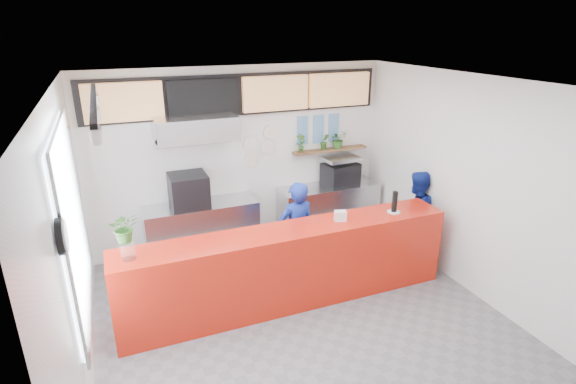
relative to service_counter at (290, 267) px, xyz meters
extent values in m
plane|color=slate|center=(0.00, -0.40, -0.55)|extent=(5.00, 5.00, 0.00)
plane|color=silver|center=(0.00, -0.40, 2.45)|extent=(5.00, 5.00, 0.00)
plane|color=white|center=(0.00, 2.10, 0.95)|extent=(5.00, 0.00, 5.00)
plane|color=white|center=(-2.50, -0.40, 0.95)|extent=(0.00, 5.00, 5.00)
plane|color=white|center=(2.50, -0.40, 0.95)|extent=(0.00, 5.00, 5.00)
cube|color=red|center=(0.00, 0.00, 0.00)|extent=(4.50, 0.60, 1.10)
cube|color=beige|center=(0.00, 2.09, 2.05)|extent=(5.00, 0.02, 0.80)
cube|color=#B2B5BA|center=(-0.80, 1.80, -0.10)|extent=(1.80, 0.60, 0.90)
cube|color=black|center=(-0.97, 1.80, 0.61)|extent=(0.58, 0.58, 0.52)
cube|color=#B2B5BA|center=(-0.80, 1.75, 1.60)|extent=(1.20, 0.70, 0.35)
cube|color=#B2B5BA|center=(-0.80, 1.75, 1.40)|extent=(1.20, 0.69, 0.31)
cube|color=#B2B5BA|center=(1.50, 1.80, -0.10)|extent=(1.80, 0.60, 0.90)
cube|color=black|center=(1.72, 1.80, 0.54)|extent=(0.66, 0.51, 0.39)
cube|color=#AAADB1|center=(1.72, 1.80, 0.83)|extent=(0.66, 0.48, 0.06)
cube|color=brown|center=(1.60, 2.00, 0.95)|extent=(1.40, 0.18, 0.04)
cube|color=tan|center=(-1.75, 1.98, 2.00)|extent=(1.10, 0.10, 0.55)
cube|color=black|center=(-0.59, 1.98, 2.00)|extent=(1.10, 0.10, 0.55)
cube|color=tan|center=(0.57, 1.98, 2.00)|extent=(1.10, 0.10, 0.55)
cube|color=tan|center=(1.73, 1.98, 2.00)|extent=(1.10, 0.10, 0.55)
cube|color=black|center=(0.00, 2.06, 2.00)|extent=(4.80, 0.04, 0.65)
cube|color=silver|center=(-2.47, -0.10, 1.15)|extent=(0.04, 2.20, 1.90)
cube|color=#B2B5BA|center=(-2.45, -0.10, 1.15)|extent=(0.03, 2.30, 2.00)
cylinder|color=black|center=(-2.46, -1.30, 1.50)|extent=(0.05, 0.30, 0.30)
cylinder|color=white|center=(-2.43, -1.30, 1.50)|extent=(0.02, 0.26, 0.26)
cube|color=black|center=(-2.10, -0.40, 2.39)|extent=(0.05, 2.40, 0.04)
cylinder|color=silver|center=(0.15, 2.07, 1.20)|extent=(0.24, 0.03, 0.24)
cylinder|color=silver|center=(0.45, 2.07, 1.10)|extent=(0.24, 0.03, 0.24)
cylinder|color=silver|center=(0.15, 2.07, 0.90)|extent=(0.24, 0.03, 0.24)
cylinder|color=silver|center=(0.50, 2.07, 1.35)|extent=(0.24, 0.03, 0.24)
cube|color=#598CBF|center=(1.10, 2.08, 1.45)|extent=(0.20, 0.02, 0.25)
cube|color=#598CBF|center=(1.40, 2.08, 1.45)|extent=(0.20, 0.02, 0.25)
cube|color=#598CBF|center=(1.70, 2.08, 1.45)|extent=(0.20, 0.02, 0.25)
cube|color=#598CBF|center=(1.10, 2.08, 1.20)|extent=(0.20, 0.02, 0.25)
cube|color=#598CBF|center=(1.40, 2.08, 1.20)|extent=(0.20, 0.02, 0.25)
cube|color=#598CBF|center=(1.70, 2.08, 1.20)|extent=(0.20, 0.02, 0.25)
imported|color=navy|center=(0.32, 0.52, 0.22)|extent=(0.59, 0.42, 1.53)
imported|color=navy|center=(2.35, 0.45, 0.18)|extent=(0.76, 0.61, 1.46)
imported|color=#316122|center=(1.03, 2.00, 1.13)|extent=(0.19, 0.15, 0.33)
imported|color=#316122|center=(1.49, 2.00, 1.11)|extent=(0.18, 0.15, 0.29)
imported|color=#316122|center=(1.76, 2.00, 1.13)|extent=(0.32, 0.29, 0.33)
cylinder|color=silver|center=(-1.98, -0.03, 0.65)|extent=(0.18, 0.18, 0.20)
imported|color=#316122|center=(-1.98, -0.03, 0.94)|extent=(0.31, 0.27, 0.35)
cube|color=silver|center=(0.74, 0.00, 0.62)|extent=(0.18, 0.14, 0.14)
cylinder|color=silver|center=(1.58, -0.04, 0.56)|extent=(0.25, 0.25, 0.01)
cylinder|color=black|center=(1.58, -0.04, 0.71)|extent=(0.08, 0.08, 0.30)
camera|label=1|loc=(-2.02, -4.87, 3.04)|focal=28.00mm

